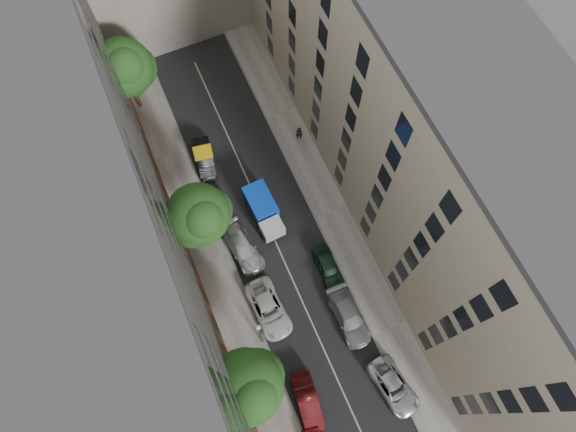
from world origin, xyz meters
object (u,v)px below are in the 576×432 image
car_right_2 (328,268)px  tree_near (248,388)px  car_right_1 (349,317)px  tree_far (125,70)px  car_left_5 (205,158)px  lamp_post (260,333)px  car_right_0 (394,387)px  car_left_1 (308,402)px  car_left_2 (268,309)px  car_left_4 (220,214)px  tarp_truck (264,211)px  car_left_3 (243,248)px  pedestrian (299,133)px  tree_mid (200,216)px

car_right_2 → tree_near: (-9.32, -6.51, 5.18)m
car_right_1 → tree_far: 27.86m
car_left_5 → car_right_2: 14.79m
tree_near → lamp_post: (2.10, 3.22, -1.56)m
car_left_5 → car_right_0: size_ratio=0.88×
car_left_1 → car_left_2: (0.00, 7.60, -0.00)m
car_left_4 → tree_near: size_ratio=0.48×
car_right_0 → tree_near: 11.85m
tarp_truck → car_left_3: size_ratio=0.99×
car_left_1 → pedestrian: (8.72, 21.22, 0.30)m
car_right_0 → lamp_post: (-7.80, 7.11, 3.65)m
car_right_1 → car_right_2: (0.22, 4.32, -0.06)m
car_left_4 → car_right_2: 10.27m
car_right_1 → tree_mid: tree_mid is taller
tree_near → pedestrian: size_ratio=4.93×
car_right_0 → car_left_3: bearing=105.5°
pedestrian → tree_mid: bearing=44.3°
car_left_3 → car_right_1: size_ratio=0.98×
tarp_truck → car_right_2: size_ratio=1.24×
tarp_truck → lamp_post: size_ratio=0.73×
car_right_2 → tree_mid: tree_mid is taller
tarp_truck → tree_mid: tree_mid is taller
car_right_0 → lamp_post: size_ratio=0.70×
car_left_1 → tarp_truck: bearing=86.4°
tree_near → tree_mid: tree_near is taller
car_left_1 → car_right_2: size_ratio=1.09×
tree_mid → tree_far: tree_far is taller
car_left_5 → tree_near: size_ratio=0.49×
car_left_5 → car_right_2: bearing=-57.8°
car_right_0 → car_right_1: size_ratio=0.93×
car_left_1 → tree_near: tree_near is taller
pedestrian → car_left_1: bearing=83.5°
tarp_truck → lamp_post: lamp_post is taller
car_right_0 → lamp_post: lamp_post is taller
car_left_2 → car_right_0: size_ratio=1.09×
tree_mid → tree_far: 15.13m
tarp_truck → car_left_4: 3.80m
car_left_2 → lamp_post: 4.39m
car_left_4 → tree_mid: bearing=-127.3°
car_left_1 → car_left_4: size_ratio=1.06×
car_left_2 → pedestrian: pedestrian is taller
car_right_2 → tree_mid: bearing=144.2°
tree_mid → pedestrian: (10.94, 5.92, -4.25)m
tarp_truck → car_right_0: size_ratio=1.04×
car_right_2 → car_left_3: bearing=146.0°
car_left_1 → car_left_2: bearing=96.9°
tarp_truck → car_right_0: (3.55, -16.96, -0.59)m
tree_mid → pedestrian: 13.15m
car_left_2 → car_left_3: (0.00, 5.60, 0.01)m
tree_mid → car_right_1: bearing=-54.1°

